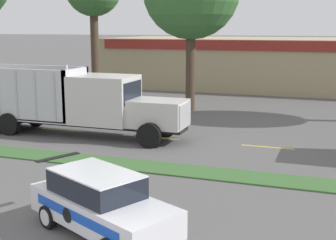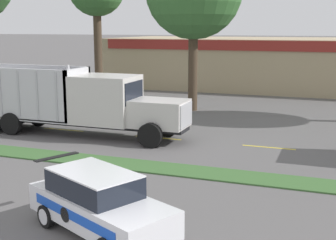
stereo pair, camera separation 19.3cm
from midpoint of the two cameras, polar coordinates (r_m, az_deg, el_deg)
The scene contains 7 objects.
grass_verge at distance 17.95m, azimuth -0.03°, elevation -6.00°, with size 120.00×1.48×0.06m, color #3D6633.
centre_line_3 at distance 25.45m, azimuth -13.06°, elevation -1.18°, with size 2.40×0.14×0.01m, color yellow.
centre_line_4 at distance 23.04m, azimuth -1.64°, elevation -2.18°, with size 2.40×0.14×0.01m, color yellow.
centre_line_5 at distance 21.74m, azimuth 11.78°, elevation -3.24°, with size 2.40×0.14×0.01m, color yellow.
dump_truck_lead at distance 23.57m, azimuth -10.43°, elevation 1.89°, with size 12.18×2.60×3.59m.
rally_car at distance 12.53m, azimuth -8.62°, elevation -9.94°, with size 4.74×3.50×1.69m.
store_building_backdrop at distance 43.48m, azimuth 15.84°, elevation 6.66°, with size 34.44×12.10×4.37m.
Camera 1 is at (5.65, -6.68, 5.36)m, focal length 50.00 mm.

